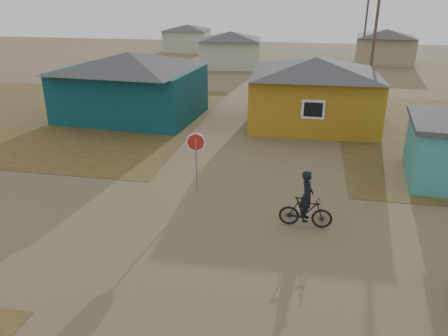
# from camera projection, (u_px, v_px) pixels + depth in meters

# --- Properties ---
(ground) EXTENTS (120.00, 120.00, 0.00)m
(ground) POSITION_uv_depth(u_px,v_px,m) (225.00, 243.00, 13.58)
(ground) COLOR brown
(grass_nw) EXTENTS (20.00, 18.00, 0.00)m
(grass_nw) POSITION_uv_depth(u_px,v_px,m) (49.00, 114.00, 27.91)
(grass_nw) COLOR brown
(grass_nw) RESTS_ON ground
(house_teal) EXTENTS (8.93, 7.08, 4.00)m
(house_teal) POSITION_uv_depth(u_px,v_px,m) (131.00, 84.00, 26.62)
(house_teal) COLOR #0B363C
(house_teal) RESTS_ON ground
(house_yellow) EXTENTS (7.72, 6.76, 3.90)m
(house_yellow) POSITION_uv_depth(u_px,v_px,m) (314.00, 91.00, 25.12)
(house_yellow) COLOR #A27418
(house_yellow) RESTS_ON ground
(house_pale_west) EXTENTS (7.04, 6.15, 3.60)m
(house_pale_west) POSITION_uv_depth(u_px,v_px,m) (231.00, 49.00, 44.90)
(house_pale_west) COLOR #AFB69D
(house_pale_west) RESTS_ON ground
(house_beige_east) EXTENTS (6.95, 6.05, 3.60)m
(house_beige_east) POSITION_uv_depth(u_px,v_px,m) (385.00, 46.00, 47.50)
(house_beige_east) COLOR gray
(house_beige_east) RESTS_ON ground
(house_pale_north) EXTENTS (6.28, 5.81, 3.40)m
(house_pale_north) POSITION_uv_depth(u_px,v_px,m) (187.00, 38.00, 57.29)
(house_pale_north) COLOR #AFB69D
(house_pale_north) RESTS_ON ground
(utility_pole_near) EXTENTS (1.40, 0.20, 8.00)m
(utility_pole_near) POSITION_uv_depth(u_px,v_px,m) (374.00, 40.00, 30.89)
(utility_pole_near) COLOR brown
(utility_pole_near) RESTS_ON ground
(utility_pole_far) EXTENTS (1.40, 0.20, 8.00)m
(utility_pole_far) POSITION_uv_depth(u_px,v_px,m) (366.00, 25.00, 45.28)
(utility_pole_far) COLOR brown
(utility_pole_far) RESTS_ON ground
(stop_sign) EXTENTS (0.77, 0.23, 2.40)m
(stop_sign) POSITION_uv_depth(u_px,v_px,m) (196.00, 148.00, 16.54)
(stop_sign) COLOR gray
(stop_sign) RESTS_ON ground
(cyclist) EXTENTS (1.77, 0.64, 1.99)m
(cyclist) POSITION_uv_depth(u_px,v_px,m) (306.00, 207.00, 14.32)
(cyclist) COLOR black
(cyclist) RESTS_ON ground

